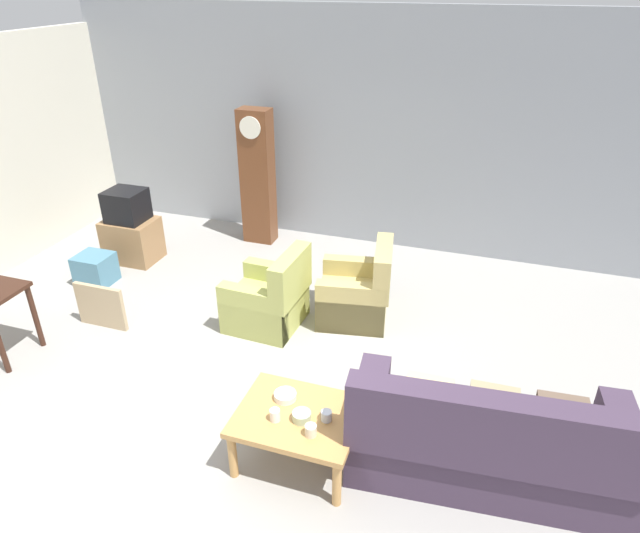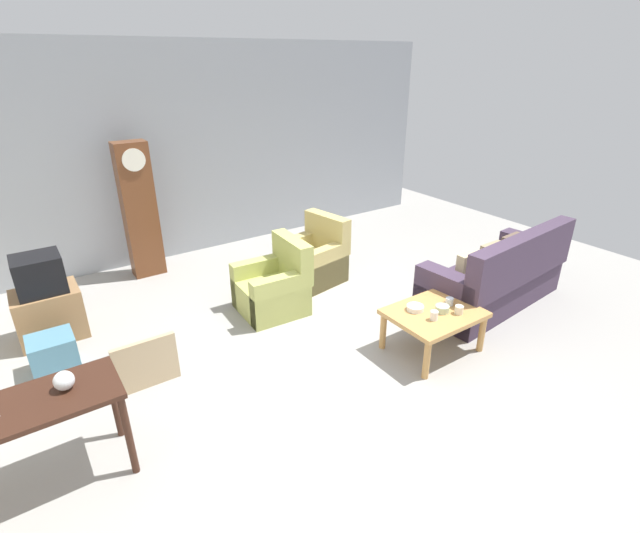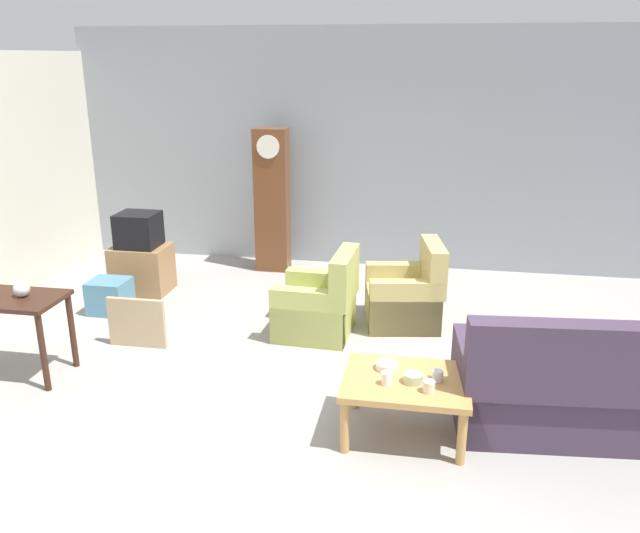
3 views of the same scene
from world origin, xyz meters
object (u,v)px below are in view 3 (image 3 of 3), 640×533
Objects in this scene: tv_stand_cabinet at (142,269)px; glass_dome_cloche at (22,289)px; cup_white_porcelain at (387,378)px; couch_floral at (595,391)px; grandfather_clock at (272,201)px; armchair_olive_far at (407,297)px; coffee_table_wood at (406,387)px; armchair_olive_near at (319,307)px; cup_blue_rimmed at (438,376)px; cup_cream_tall at (429,387)px; bowl_shallow_green at (413,378)px; framed_picture_leaning at (137,323)px; tv_crt at (138,230)px; bowl_white_stacked at (387,366)px; storage_box_blue at (110,296)px.

glass_dome_cloche reaches higher than tv_stand_cabinet.
tv_stand_cabinet reaches higher than cup_white_porcelain.
grandfather_clock is (-3.43, 3.49, 0.61)m from couch_floral.
armchair_olive_far is 0.96× the size of coffee_table_wood.
armchair_olive_near reaches higher than tv_stand_cabinet.
tv_stand_cabinet is 7.97× the size of cup_blue_rimmed.
cup_cream_tall is at bearing -45.69° from coffee_table_wood.
armchair_olive_far is at bearing 93.68° from bowl_shallow_green.
framed_picture_leaning is at bearing 154.64° from cup_white_porcelain.
tv_crt reaches higher than framed_picture_leaning.
cup_white_porcelain is 0.40m from cup_blue_rimmed.
armchair_olive_far is 2.26m from bowl_shallow_green.
armchair_olive_far is at bearing 21.96° from framed_picture_leaning.
glass_dome_cloche is at bearing -91.37° from tv_stand_cabinet.
coffee_table_wood is at bearing -6.53° from glass_dome_cloche.
armchair_olive_far is at bearing 26.35° from armchair_olive_near.
bowl_white_stacked is at bearing -62.69° from armchair_olive_near.
bowl_shallow_green is (2.04, -3.82, -0.45)m from grandfather_clock.
coffee_table_wood is at bearing -169.17° from couch_floral.
cup_blue_rimmed reaches higher than framed_picture_leaning.
armchair_olive_far reaches higher than coffee_table_wood.
armchair_olive_near reaches higher than cup_blue_rimmed.
coffee_table_wood is 0.27m from cup_cream_tall.
storage_box_blue is 4.18m from cup_blue_rimmed.
cup_cream_tall is 0.61× the size of bowl_shallow_green.
framed_picture_leaning is at bearing 156.07° from cup_cream_tall.
framed_picture_leaning is 3.05m from bowl_shallow_green.
cup_white_porcelain is (0.85, -1.86, 0.22)m from armchair_olive_near.
bowl_shallow_green is (3.45, -2.69, -0.28)m from tv_crt.
cup_white_porcelain is (3.25, -2.76, -0.27)m from tv_crt.
couch_floral is at bearing -51.28° from armchair_olive_far.
armchair_olive_far reaches higher than tv_stand_cabinet.
couch_floral reaches higher than tv_stand_cabinet.
bowl_white_stacked is at bearing -91.83° from armchair_olive_far.
cup_blue_rimmed is 0.41m from bowl_white_stacked.
grandfather_clock is 10.57× the size of bowl_white_stacked.
cup_blue_rimmed is at bearing 18.51° from cup_white_porcelain.
armchair_olive_near is 2.57m from tv_stand_cabinet.
cup_blue_rimmed is (0.23, 0.01, 0.11)m from coffee_table_wood.
tv_stand_cabinet is (-3.30, 0.45, -0.01)m from armchair_olive_far.
grandfather_clock is 4.32m from cup_white_porcelain.
tv_crt is 2.25m from glass_dome_cloche.
glass_dome_cloche is at bearing 178.62° from couch_floral.
armchair_olive_near is 1.35× the size of tv_stand_cabinet.
cup_blue_rimmed is (2.22, -3.76, -0.45)m from grandfather_clock.
glass_dome_cloche is (-0.05, -2.25, 0.05)m from tv_crt.
armchair_olive_far is 2.19m from coffee_table_wood.
glass_dome_cloche is 3.54m from bowl_shallow_green.
armchair_olive_far reaches higher than bowl_white_stacked.
bowl_shallow_green is at bearing -59.91° from armchair_olive_near.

